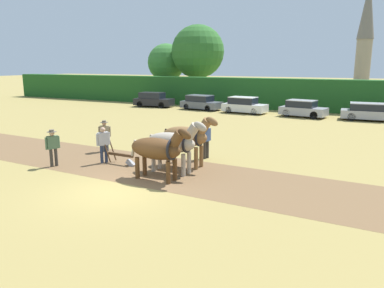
{
  "coord_description": "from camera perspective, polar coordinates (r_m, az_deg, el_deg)",
  "views": [
    {
      "loc": [
        8.36,
        -10.45,
        4.59
      ],
      "look_at": [
        1.13,
        4.01,
        1.1
      ],
      "focal_mm": 35.0,
      "sensor_mm": 36.0,
      "label": 1
    }
  ],
  "objects": [
    {
      "name": "church_spire",
      "position": [
        79.97,
        24.96,
        15.33
      ],
      "size": [
        3.09,
        3.09,
        20.07
      ],
      "color": "gray",
      "rests_on": "ground"
    },
    {
      "name": "tree_left",
      "position": [
        47.96,
        0.9,
        13.89
      ],
      "size": [
        6.57,
        6.57,
        9.31
      ],
      "color": "#4C3823",
      "rests_on": "ground"
    },
    {
      "name": "draft_horse_lead_left",
      "position": [
        14.87,
        -5.22,
        -0.75
      ],
      "size": [
        2.91,
        1.0,
        2.26
      ],
      "rotation": [
        0.0,
        0.0,
        -0.04
      ],
      "color": "#513319",
      "rests_on": "ground"
    },
    {
      "name": "draft_horse_trail_left",
      "position": [
        16.77,
        -0.8,
        1.15
      ],
      "size": [
        2.91,
        1.0,
        2.43
      ],
      "rotation": [
        0.0,
        0.0,
        -0.04
      ],
      "color": "brown",
      "rests_on": "ground"
    },
    {
      "name": "parked_car_center",
      "position": [
        34.17,
        16.53,
        5.16
      ],
      "size": [
        4.12,
        2.39,
        1.47
      ],
      "rotation": [
        0.0,
        0.0,
        -0.16
      ],
      "color": "#9E9EA8",
      "rests_on": "ground"
    },
    {
      "name": "hedgerow",
      "position": [
        39.11,
        14.27,
        7.36
      ],
      "size": [
        73.89,
        1.94,
        3.11
      ],
      "primitive_type": "cube",
      "color": "#1E511E",
      "rests_on": "ground"
    },
    {
      "name": "farmer_onlooker_right",
      "position": [
        20.3,
        -13.17,
        1.57
      ],
      "size": [
        0.57,
        0.42,
        1.66
      ],
      "rotation": [
        0.0,
        0.0,
        -1.01
      ],
      "color": "#4C4C4C",
      "rests_on": "ground"
    },
    {
      "name": "farmer_beside_team",
      "position": [
        18.27,
        2.18,
        1.03
      ],
      "size": [
        0.45,
        0.68,
        1.79
      ],
      "rotation": [
        0.0,
        0.0,
        -0.21
      ],
      "color": "#38332D",
      "rests_on": "ground"
    },
    {
      "name": "parked_car_center_left",
      "position": [
        35.7,
        7.96,
        5.85
      ],
      "size": [
        4.2,
        2.16,
        1.51
      ],
      "rotation": [
        0.0,
        0.0,
        -0.09
      ],
      "color": "silver",
      "rests_on": "ground"
    },
    {
      "name": "plow",
      "position": [
        17.59,
        -10.46,
        -2.08
      ],
      "size": [
        1.66,
        0.47,
        1.13
      ],
      "rotation": [
        0.0,
        0.0,
        -0.04
      ],
      "color": "#4C331E",
      "rests_on": "ground"
    },
    {
      "name": "farmer_at_plow",
      "position": [
        17.91,
        -13.36,
        0.26
      ],
      "size": [
        0.4,
        0.62,
        1.7
      ],
      "rotation": [
        0.0,
        0.0,
        -0.45
      ],
      "color": "#28334C",
      "rests_on": "ground"
    },
    {
      "name": "plowed_furrow_strip",
      "position": [
        19.33,
        -16.29,
        -2.05
      ],
      "size": [
        34.54,
        5.77,
        0.01
      ],
      "primitive_type": "cube",
      "rotation": [
        0.0,
        0.0,
        -0.04
      ],
      "color": "brown",
      "rests_on": "ground"
    },
    {
      "name": "farmer_onlooker_left",
      "position": [
        17.97,
        -20.46,
        -0.15
      ],
      "size": [
        0.43,
        0.62,
        1.7
      ],
      "rotation": [
        0.0,
        0.0,
        -0.4
      ],
      "color": "#38332D",
      "rests_on": "ground"
    },
    {
      "name": "ground_plane",
      "position": [
        14.15,
        -11.51,
        -7.01
      ],
      "size": [
        240.0,
        240.0,
        0.0
      ],
      "primitive_type": "plane",
      "color": "#998447"
    },
    {
      "name": "parked_car_center_right",
      "position": [
        33.92,
        25.39,
        4.41
      ],
      "size": [
        4.57,
        2.06,
        1.43
      ],
      "rotation": [
        0.0,
        0.0,
        0.07
      ],
      "color": "#9E9EA8",
      "rests_on": "ground"
    },
    {
      "name": "parked_car_far_left",
      "position": [
        40.79,
        -5.91,
        6.7
      ],
      "size": [
        4.3,
        2.09,
        1.54
      ],
      "rotation": [
        0.0,
        0.0,
        0.09
      ],
      "color": "black",
      "rests_on": "ground"
    },
    {
      "name": "draft_horse_lead_right",
      "position": [
        15.81,
        -2.86,
        0.22
      ],
      "size": [
        2.98,
        0.97,
        2.38
      ],
      "rotation": [
        0.0,
        0.0,
        -0.04
      ],
      "color": "#B2A38E",
      "rests_on": "ground"
    },
    {
      "name": "parked_car_left",
      "position": [
        38.05,
        1.36,
        6.31
      ],
      "size": [
        4.34,
        2.36,
        1.46
      ],
      "rotation": [
        0.0,
        0.0,
        -0.14
      ],
      "color": "#565B66",
      "rests_on": "ground"
    },
    {
      "name": "tree_far_left",
      "position": [
        50.75,
        -3.92,
        12.27
      ],
      "size": [
        4.94,
        4.94,
        7.18
      ],
      "color": "#4C3823",
      "rests_on": "ground"
    }
  ]
}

